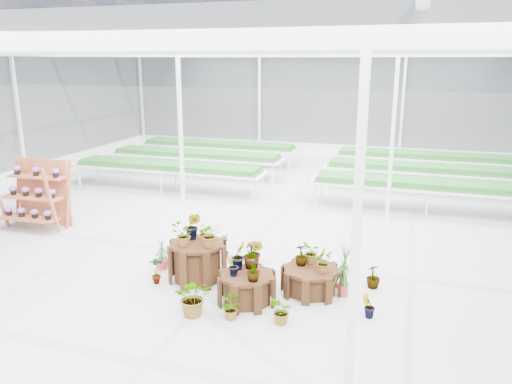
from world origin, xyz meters
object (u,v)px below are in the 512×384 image
(shelf_rack, at_px, (34,195))
(plinth_mid, at_px, (247,288))
(plinth_low, at_px, (311,280))
(plinth_tall, at_px, (198,261))

(shelf_rack, bearing_deg, plinth_mid, -20.08)
(plinth_mid, distance_m, plinth_low, 1.22)
(plinth_tall, xyz_separation_m, plinth_low, (2.20, 0.10, -0.14))
(plinth_low, height_order, shelf_rack, shelf_rack)
(shelf_rack, bearing_deg, plinth_tall, -18.15)
(plinth_low, xyz_separation_m, shelf_rack, (-7.33, 1.46, 0.62))
(plinth_low, relative_size, shelf_rack, 0.62)
(plinth_mid, distance_m, shelf_rack, 6.71)
(plinth_low, bearing_deg, plinth_mid, -145.01)
(plinth_tall, distance_m, shelf_rack, 5.38)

